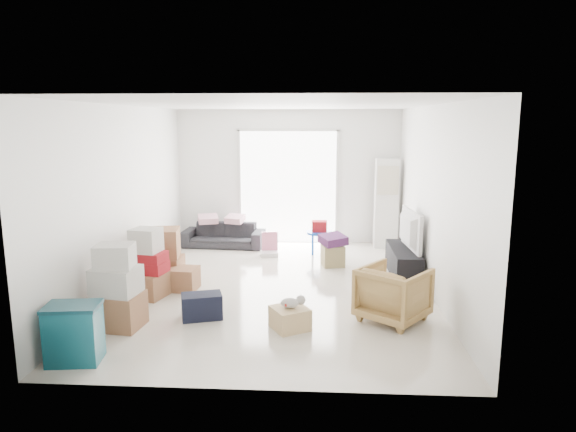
% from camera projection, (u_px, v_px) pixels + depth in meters
% --- Properties ---
extents(room_shell, '(4.98, 6.48, 3.18)m').
position_uv_depth(room_shell, '(276.00, 199.00, 7.49)').
color(room_shell, beige).
rests_on(room_shell, ground).
extents(sliding_door, '(2.10, 0.04, 2.33)m').
position_uv_depth(sliding_door, '(288.00, 182.00, 10.43)').
color(sliding_door, white).
rests_on(sliding_door, room_shell).
extents(ac_tower, '(0.45, 0.30, 1.75)m').
position_uv_depth(ac_tower, '(386.00, 204.00, 10.06)').
color(ac_tower, silver).
rests_on(ac_tower, room_shell).
extents(tv_console, '(0.41, 1.36, 0.45)m').
position_uv_depth(tv_console, '(403.00, 262.00, 8.29)').
color(tv_console, black).
rests_on(tv_console, room_shell).
extents(television, '(0.71, 1.12, 0.14)m').
position_uv_depth(television, '(404.00, 244.00, 8.24)').
color(television, black).
rests_on(television, tv_console).
extents(sofa, '(1.63, 0.58, 0.63)m').
position_uv_depth(sofa, '(224.00, 231.00, 10.20)').
color(sofa, '#2A292F').
rests_on(sofa, room_shell).
extents(pillow_left, '(0.47, 0.42, 0.12)m').
position_uv_depth(pillow_left, '(208.00, 212.00, 10.16)').
color(pillow_left, '#E9AAB9').
rests_on(pillow_left, sofa).
extents(pillow_right, '(0.41, 0.36, 0.12)m').
position_uv_depth(pillow_right, '(235.00, 213.00, 10.16)').
color(pillow_right, '#E9AAB9').
rests_on(pillow_right, sofa).
extents(armchair, '(1.02, 1.01, 0.77)m').
position_uv_depth(armchair, '(394.00, 291.00, 6.40)').
color(armchair, '#AC854C').
rests_on(armchair, room_shell).
extents(storage_bins, '(0.58, 0.44, 0.62)m').
position_uv_depth(storage_bins, '(74.00, 333.00, 5.30)').
color(storage_bins, '#10505D').
rests_on(storage_bins, room_shell).
extents(box_stack_a, '(0.62, 0.54, 1.04)m').
position_uv_depth(box_stack_a, '(117.00, 291.00, 6.17)').
color(box_stack_a, brown).
rests_on(box_stack_a, room_shell).
extents(box_stack_b, '(0.60, 0.60, 0.99)m').
position_uv_depth(box_stack_b, '(147.00, 267.00, 7.27)').
color(box_stack_b, brown).
rests_on(box_stack_b, room_shell).
extents(box_stack_c, '(0.58, 0.55, 0.85)m').
position_uv_depth(box_stack_c, '(163.00, 257.00, 7.90)').
color(box_stack_c, brown).
rests_on(box_stack_c, room_shell).
extents(loose_box, '(0.44, 0.44, 0.33)m').
position_uv_depth(loose_box, '(184.00, 279.00, 7.61)').
color(loose_box, brown).
rests_on(loose_box, room_shell).
extents(duffel_bag, '(0.56, 0.43, 0.32)m').
position_uv_depth(duffel_bag, '(202.00, 306.00, 6.50)').
color(duffel_bag, black).
rests_on(duffel_bag, room_shell).
extents(ottoman, '(0.43, 0.43, 0.36)m').
position_uv_depth(ottoman, '(333.00, 255.00, 8.87)').
color(ottoman, '#938355').
rests_on(ottoman, room_shell).
extents(blanket, '(0.53, 0.53, 0.14)m').
position_uv_depth(blanket, '(333.00, 241.00, 8.82)').
color(blanket, '#4A2154').
rests_on(blanket, ottoman).
extents(kids_table, '(0.50, 0.50, 0.63)m').
position_uv_depth(kids_table, '(319.00, 230.00, 9.63)').
color(kids_table, '#0C43B8').
rests_on(kids_table, room_shell).
extents(toy_walker, '(0.36, 0.32, 0.43)m').
position_uv_depth(toy_walker, '(269.00, 249.00, 9.56)').
color(toy_walker, silver).
rests_on(toy_walker, room_shell).
extents(wood_crate, '(0.54, 0.54, 0.27)m').
position_uv_depth(wood_crate, '(290.00, 318.00, 6.18)').
color(wood_crate, tan).
rests_on(wood_crate, room_shell).
extents(plush_bunny, '(0.30, 0.17, 0.15)m').
position_uv_depth(plush_bunny, '(293.00, 302.00, 6.15)').
color(plush_bunny, '#B2ADA8').
rests_on(plush_bunny, wood_crate).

